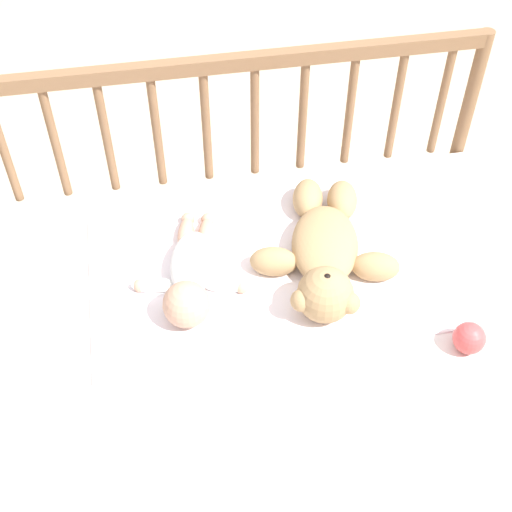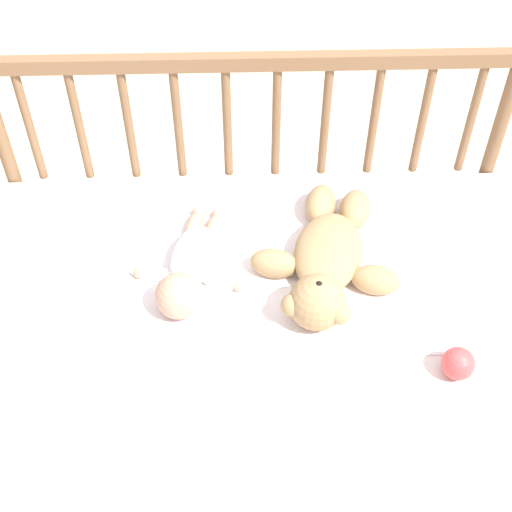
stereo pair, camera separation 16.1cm
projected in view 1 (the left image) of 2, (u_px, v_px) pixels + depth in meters
The scene contains 7 objects.
ground_plane at pixel (257, 394), 2.03m from camera, with size 12.00×12.00×0.00m, color #C6B293.
crib_mattress at pixel (257, 341), 1.84m from camera, with size 1.30×0.69×0.51m.
crib_rail at pixel (231, 142), 1.82m from camera, with size 1.30×0.04×0.87m.
blanket at pixel (265, 263), 1.68m from camera, with size 0.82×0.53×0.01m.
teddy_bear at pixel (325, 252), 1.64m from camera, with size 0.35×0.46×0.13m.
baby at pixel (191, 275), 1.61m from camera, with size 0.28×0.36×0.10m.
toy_ball at pixel (469, 338), 1.49m from camera, with size 0.07×0.07×0.07m.
Camera 1 is at (-0.19, -1.07, 1.76)m, focal length 50.00 mm.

